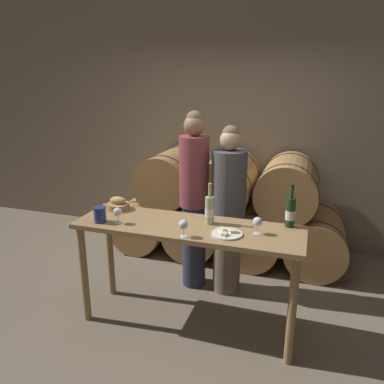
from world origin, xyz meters
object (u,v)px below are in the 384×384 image
wine_bottle_red (290,212)px  cheese_plate (227,233)px  blue_crock (100,214)px  person_right (228,211)px  wine_glass_far_left (118,212)px  tasting_table (188,241)px  person_left (194,199)px  wine_glass_center (258,222)px  wine_bottle_white (210,210)px  wine_glass_left (183,225)px  bread_basket (118,205)px

wine_bottle_red → cheese_plate: 0.55m
wine_bottle_red → blue_crock: wine_bottle_red is taller
person_right → blue_crock: 1.22m
wine_bottle_red → wine_glass_far_left: wine_bottle_red is taller
tasting_table → person_left: (-0.15, 0.65, 0.15)m
person_right → cheese_plate: 0.76m
tasting_table → blue_crock: size_ratio=14.21×
cheese_plate → wine_glass_center: size_ratio=1.75×
wine_bottle_white → wine_glass_center: 0.42m
person_left → wine_bottle_white: 0.65m
tasting_table → wine_glass_left: 0.33m
tasting_table → wine_bottle_white: wine_bottle_white is taller
tasting_table → cheese_plate: (0.35, -0.09, 0.15)m
blue_crock → tasting_table: bearing=12.3°
person_left → wine_glass_far_left: size_ratio=13.12×
blue_crock → wine_glass_far_left: bearing=6.9°
wine_glass_far_left → wine_glass_left: (0.60, -0.09, 0.00)m
wine_glass_far_left → cheese_plate: bearing=3.1°
tasting_table → wine_glass_far_left: size_ratio=13.71×
wine_glass_center → wine_glass_far_left: bearing=-172.9°
wine_bottle_red → wine_glass_center: wine_bottle_red is taller
wine_glass_left → wine_glass_center: 0.57m
person_right → person_left: bearing=180.0°
wine_bottle_red → wine_glass_left: (-0.74, -0.46, -0.03)m
wine_bottle_red → wine_glass_far_left: bearing=-164.8°
bread_basket → wine_glass_left: 0.87m
wine_bottle_white → cheese_plate: (0.19, -0.18, -0.11)m
person_left → wine_bottle_red: bearing=-24.3°
wine_bottle_red → wine_glass_far_left: (-1.35, -0.36, -0.03)m
bread_basket → wine_glass_center: bearing=-7.5°
wine_bottle_red → person_right: bearing=144.6°
tasting_table → wine_glass_left: size_ratio=13.71×
wine_bottle_white → cheese_plate: 0.28m
person_right → wine_bottle_white: 0.59m
wine_bottle_white → wine_glass_left: size_ratio=2.52×
person_left → bread_basket: bearing=-140.0°
wine_glass_center → blue_crock: bearing=-172.9°
person_left → wine_glass_far_left: bearing=-117.1°
person_left → person_right: size_ratio=1.07×
person_left → wine_glass_left: bearing=-77.4°
tasting_table → person_right: 0.68m
bread_basket → cheese_plate: bearing=-13.7°
tasting_table → wine_bottle_red: (0.79, 0.23, 0.26)m
person_left → wine_glass_left: size_ratio=13.12×
person_right → blue_crock: bearing=-138.2°
person_left → wine_bottle_red: size_ratio=5.06×
blue_crock → wine_glass_center: wine_glass_center is taller
wine_bottle_white → bread_basket: wine_bottle_white is taller
wine_glass_center → tasting_table: bearing=-179.8°
person_right → wine_glass_far_left: size_ratio=12.23×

